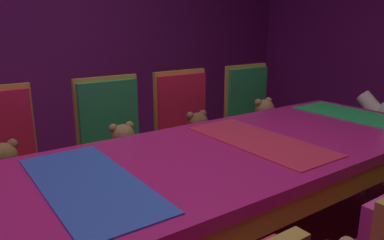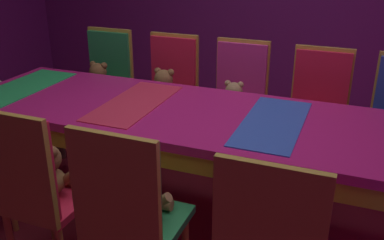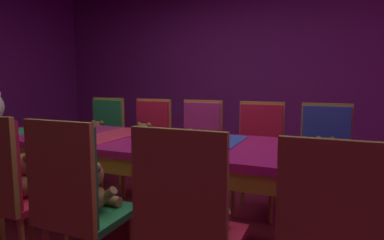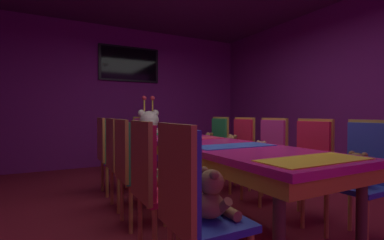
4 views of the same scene
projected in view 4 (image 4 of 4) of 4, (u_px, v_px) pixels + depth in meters
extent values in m
plane|color=maroon|center=(209.00, 212.00, 2.91)|extent=(7.90, 7.90, 0.00)
cube|color=#721E72|center=(128.00, 96.00, 5.70)|extent=(5.20, 0.12, 2.80)
cube|color=#721E72|center=(358.00, 89.00, 4.09)|extent=(0.12, 6.40, 2.80)
cube|color=#C61E72|center=(209.00, 144.00, 2.89)|extent=(0.90, 3.04, 0.05)
cube|color=gold|center=(209.00, 151.00, 2.89)|extent=(0.88, 2.97, 0.10)
cylinder|color=#4C3826|center=(184.00, 158.00, 4.29)|extent=(0.07, 0.07, 0.69)
cylinder|color=#4C3826|center=(362.00, 215.00, 1.87)|extent=(0.07, 0.07, 0.69)
cylinder|color=#4C3826|center=(136.00, 162.00, 3.93)|extent=(0.07, 0.07, 0.69)
cylinder|color=#4C3826|center=(279.00, 239.00, 1.51)|extent=(0.07, 0.07, 0.69)
cube|color=yellow|center=(315.00, 160.00, 1.75)|extent=(0.77, 0.32, 0.01)
cube|color=blue|center=(234.00, 146.00, 2.51)|extent=(0.77, 0.32, 0.01)
cube|color=#E52D4C|center=(190.00, 138.00, 3.27)|extent=(0.77, 0.32, 0.01)
cube|color=green|center=(163.00, 134.00, 4.03)|extent=(0.77, 0.32, 0.01)
cube|color=#2D47B2|center=(209.00, 223.00, 1.50)|extent=(0.40, 0.40, 0.04)
cube|color=#2D47B2|center=(179.00, 177.00, 1.41)|extent=(0.05, 0.38, 0.50)
cube|color=gold|center=(175.00, 178.00, 1.40)|extent=(0.03, 0.41, 0.55)
ellipsoid|color=olive|center=(209.00, 205.00, 1.50)|extent=(0.17, 0.17, 0.14)
sphere|color=olive|center=(211.00, 182.00, 1.50)|extent=(0.14, 0.14, 0.14)
sphere|color=#AE7747|center=(219.00, 183.00, 1.53)|extent=(0.05, 0.05, 0.05)
sphere|color=olive|center=(204.00, 171.00, 1.54)|extent=(0.05, 0.05, 0.05)
sphere|color=olive|center=(214.00, 175.00, 1.45)|extent=(0.05, 0.05, 0.05)
cylinder|color=olive|center=(206.00, 197.00, 1.59)|extent=(0.05, 0.12, 0.11)
cylinder|color=olive|center=(223.00, 206.00, 1.44)|extent=(0.05, 0.12, 0.11)
cylinder|color=olive|center=(221.00, 208.00, 1.59)|extent=(0.06, 0.13, 0.06)
cylinder|color=olive|center=(231.00, 213.00, 1.51)|extent=(0.06, 0.13, 0.06)
cube|color=red|center=(168.00, 195.00, 2.02)|extent=(0.40, 0.40, 0.04)
cube|color=red|center=(144.00, 160.00, 1.93)|extent=(0.05, 0.38, 0.50)
cube|color=gold|center=(141.00, 160.00, 1.92)|extent=(0.03, 0.41, 0.55)
cylinder|color=gold|center=(178.00, 215.00, 2.24)|extent=(0.04, 0.04, 0.42)
cylinder|color=gold|center=(197.00, 230.00, 1.96)|extent=(0.04, 0.04, 0.42)
cylinder|color=gold|center=(140.00, 222.00, 2.09)|extent=(0.04, 0.04, 0.42)
cylinder|color=gold|center=(155.00, 239.00, 1.81)|extent=(0.04, 0.04, 0.42)
ellipsoid|color=olive|center=(168.00, 182.00, 2.02)|extent=(0.18, 0.18, 0.14)
sphere|color=olive|center=(169.00, 164.00, 2.02)|extent=(0.14, 0.14, 0.14)
sphere|color=#AE7747|center=(175.00, 165.00, 2.04)|extent=(0.05, 0.05, 0.05)
sphere|color=olive|center=(165.00, 156.00, 2.06)|extent=(0.05, 0.05, 0.05)
sphere|color=olive|center=(170.00, 158.00, 1.97)|extent=(0.05, 0.05, 0.05)
cylinder|color=olive|center=(167.00, 177.00, 2.11)|extent=(0.05, 0.12, 0.12)
cylinder|color=olive|center=(177.00, 182.00, 1.96)|extent=(0.05, 0.12, 0.12)
cylinder|color=olive|center=(179.00, 185.00, 2.11)|extent=(0.06, 0.13, 0.06)
cylinder|color=olive|center=(184.00, 188.00, 2.03)|extent=(0.06, 0.13, 0.06)
cube|color=#268C4C|center=(143.00, 177.00, 2.59)|extent=(0.40, 0.40, 0.04)
cube|color=#268C4C|center=(124.00, 150.00, 2.50)|extent=(0.05, 0.38, 0.50)
cube|color=gold|center=(121.00, 150.00, 2.49)|extent=(0.03, 0.41, 0.55)
cylinder|color=gold|center=(153.00, 195.00, 2.81)|extent=(0.04, 0.04, 0.42)
cylinder|color=gold|center=(165.00, 204.00, 2.53)|extent=(0.04, 0.04, 0.42)
cylinder|color=gold|center=(122.00, 199.00, 2.66)|extent=(0.04, 0.04, 0.42)
cylinder|color=gold|center=(131.00, 209.00, 2.38)|extent=(0.04, 0.04, 0.42)
ellipsoid|color=#9E7247|center=(143.00, 167.00, 2.59)|extent=(0.17, 0.17, 0.14)
sphere|color=#9E7247|center=(144.00, 153.00, 2.59)|extent=(0.14, 0.14, 0.14)
sphere|color=tan|center=(149.00, 154.00, 2.61)|extent=(0.05, 0.05, 0.05)
sphere|color=#9E7247|center=(141.00, 147.00, 2.63)|extent=(0.05, 0.05, 0.05)
sphere|color=#9E7247|center=(144.00, 149.00, 2.54)|extent=(0.05, 0.05, 0.05)
cylinder|color=#9E7247|center=(144.00, 164.00, 2.68)|extent=(0.05, 0.12, 0.11)
cylinder|color=#9E7247|center=(149.00, 167.00, 2.53)|extent=(0.05, 0.12, 0.11)
cylinder|color=#9E7247|center=(153.00, 170.00, 2.68)|extent=(0.06, 0.13, 0.06)
cylinder|color=#9E7247|center=(156.00, 171.00, 2.60)|extent=(0.06, 0.13, 0.06)
cube|color=red|center=(129.00, 167.00, 3.06)|extent=(0.40, 0.40, 0.04)
cube|color=red|center=(113.00, 144.00, 2.97)|extent=(0.05, 0.38, 0.50)
cube|color=gold|center=(111.00, 144.00, 2.96)|extent=(0.03, 0.41, 0.55)
cylinder|color=gold|center=(139.00, 183.00, 3.29)|extent=(0.04, 0.04, 0.42)
cylinder|color=gold|center=(148.00, 189.00, 3.00)|extent=(0.04, 0.04, 0.42)
cylinder|color=gold|center=(112.00, 186.00, 3.14)|extent=(0.04, 0.04, 0.42)
cylinder|color=gold|center=(118.00, 193.00, 2.85)|extent=(0.04, 0.04, 0.42)
ellipsoid|color=brown|center=(129.00, 159.00, 3.06)|extent=(0.17, 0.17, 0.14)
sphere|color=brown|center=(131.00, 147.00, 3.07)|extent=(0.14, 0.14, 0.14)
sphere|color=#99663C|center=(135.00, 148.00, 3.09)|extent=(0.05, 0.05, 0.05)
sphere|color=brown|center=(128.00, 142.00, 3.10)|extent=(0.05, 0.05, 0.05)
sphere|color=brown|center=(131.00, 143.00, 3.01)|extent=(0.05, 0.05, 0.05)
cylinder|color=brown|center=(130.00, 156.00, 3.16)|extent=(0.05, 0.12, 0.11)
cylinder|color=brown|center=(135.00, 158.00, 3.00)|extent=(0.05, 0.12, 0.11)
cylinder|color=brown|center=(138.00, 161.00, 3.16)|extent=(0.06, 0.13, 0.06)
cylinder|color=brown|center=(140.00, 163.00, 3.08)|extent=(0.06, 0.13, 0.06)
cube|color=#268C4C|center=(117.00, 159.00, 3.61)|extent=(0.40, 0.40, 0.04)
cube|color=#268C4C|center=(103.00, 139.00, 3.52)|extent=(0.05, 0.38, 0.50)
cube|color=gold|center=(101.00, 139.00, 3.51)|extent=(0.03, 0.41, 0.55)
cylinder|color=gold|center=(126.00, 173.00, 3.84)|extent=(0.04, 0.04, 0.42)
cylinder|color=gold|center=(132.00, 178.00, 3.55)|extent=(0.04, 0.04, 0.42)
cylinder|color=gold|center=(102.00, 175.00, 3.69)|extent=(0.04, 0.04, 0.42)
cylinder|color=gold|center=(107.00, 180.00, 3.40)|extent=(0.04, 0.04, 0.42)
ellipsoid|color=#9E7247|center=(117.00, 151.00, 3.61)|extent=(0.18, 0.18, 0.15)
sphere|color=#9E7247|center=(118.00, 142.00, 3.62)|extent=(0.15, 0.15, 0.15)
sphere|color=tan|center=(122.00, 142.00, 3.64)|extent=(0.05, 0.05, 0.05)
sphere|color=#9E7247|center=(116.00, 137.00, 3.66)|extent=(0.05, 0.05, 0.05)
sphere|color=#9E7247|center=(118.00, 138.00, 3.56)|extent=(0.05, 0.05, 0.05)
cylinder|color=#9E7247|center=(118.00, 149.00, 3.71)|extent=(0.05, 0.13, 0.12)
cylinder|color=#9E7247|center=(121.00, 151.00, 3.55)|extent=(0.05, 0.13, 0.12)
cylinder|color=#9E7247|center=(125.00, 154.00, 3.71)|extent=(0.06, 0.14, 0.06)
cylinder|color=#9E7247|center=(127.00, 155.00, 3.63)|extent=(0.06, 0.14, 0.06)
cube|color=#2D47B2|center=(358.00, 188.00, 2.22)|extent=(0.40, 0.40, 0.04)
cube|color=#2D47B2|center=(371.00, 153.00, 2.29)|extent=(0.05, 0.38, 0.50)
cube|color=gold|center=(373.00, 153.00, 2.30)|extent=(0.03, 0.41, 0.55)
cylinder|color=gold|center=(350.00, 207.00, 2.44)|extent=(0.04, 0.04, 0.42)
cylinder|color=gold|center=(327.00, 213.00, 2.29)|extent=(0.04, 0.04, 0.42)
cylinder|color=gold|center=(366.00, 227.00, 2.01)|extent=(0.04, 0.04, 0.42)
ellipsoid|color=brown|center=(358.00, 176.00, 2.21)|extent=(0.17, 0.17, 0.14)
sphere|color=brown|center=(357.00, 161.00, 2.20)|extent=(0.14, 0.14, 0.14)
sphere|color=#99663C|center=(353.00, 163.00, 2.18)|extent=(0.05, 0.05, 0.05)
sphere|color=brown|center=(365.00, 156.00, 2.17)|extent=(0.05, 0.05, 0.05)
sphere|color=brown|center=(352.00, 154.00, 2.26)|extent=(0.05, 0.05, 0.05)
cylinder|color=brown|center=(366.00, 177.00, 2.12)|extent=(0.05, 0.12, 0.11)
cylinder|color=brown|center=(345.00, 173.00, 2.27)|extent=(0.05, 0.12, 0.11)
cylinder|color=brown|center=(355.00, 184.00, 2.12)|extent=(0.06, 0.13, 0.06)
cylinder|color=brown|center=(344.00, 182.00, 2.20)|extent=(0.06, 0.13, 0.06)
cube|color=red|center=(301.00, 174.00, 2.70)|extent=(0.40, 0.40, 0.04)
cube|color=red|center=(313.00, 146.00, 2.78)|extent=(0.05, 0.38, 0.50)
cube|color=gold|center=(315.00, 146.00, 2.79)|extent=(0.03, 0.41, 0.55)
cylinder|color=gold|center=(299.00, 191.00, 2.92)|extent=(0.04, 0.04, 0.42)
cylinder|color=gold|center=(326.00, 200.00, 2.64)|extent=(0.04, 0.04, 0.42)
cylinder|color=gold|center=(277.00, 196.00, 2.77)|extent=(0.04, 0.04, 0.42)
cylinder|color=gold|center=(303.00, 205.00, 2.49)|extent=(0.04, 0.04, 0.42)
cube|color=#CC338C|center=(261.00, 164.00, 3.24)|extent=(0.40, 0.40, 0.04)
cube|color=#CC338C|center=(273.00, 141.00, 3.32)|extent=(0.05, 0.38, 0.50)
cube|color=gold|center=(274.00, 141.00, 3.33)|extent=(0.03, 0.41, 0.55)
cylinder|color=gold|center=(262.00, 179.00, 3.46)|extent=(0.04, 0.04, 0.42)
cylinder|color=gold|center=(281.00, 185.00, 3.18)|extent=(0.04, 0.04, 0.42)
cylinder|color=gold|center=(242.00, 182.00, 3.31)|extent=(0.04, 0.04, 0.42)
cylinder|color=gold|center=(260.00, 189.00, 3.03)|extent=(0.04, 0.04, 0.42)
ellipsoid|color=tan|center=(261.00, 157.00, 3.24)|extent=(0.16, 0.16, 0.13)
sphere|color=tan|center=(260.00, 147.00, 3.23)|extent=(0.13, 0.13, 0.13)
sphere|color=tan|center=(257.00, 148.00, 3.21)|extent=(0.05, 0.05, 0.05)
sphere|color=tan|center=(264.00, 143.00, 3.19)|extent=(0.05, 0.05, 0.05)
sphere|color=tan|center=(258.00, 142.00, 3.28)|extent=(0.05, 0.05, 0.05)
cylinder|color=tan|center=(264.00, 157.00, 3.15)|extent=(0.04, 0.11, 0.11)
cylinder|color=tan|center=(254.00, 155.00, 3.29)|extent=(0.04, 0.11, 0.11)
cylinder|color=tan|center=(257.00, 162.00, 3.15)|extent=(0.06, 0.12, 0.06)
cylinder|color=tan|center=(252.00, 160.00, 3.23)|extent=(0.06, 0.12, 0.06)
cube|color=red|center=(233.00, 158.00, 3.74)|extent=(0.40, 0.40, 0.04)
cube|color=red|center=(243.00, 137.00, 3.82)|extent=(0.05, 0.38, 0.50)
cube|color=gold|center=(245.00, 137.00, 3.83)|extent=(0.03, 0.41, 0.55)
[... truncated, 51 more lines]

